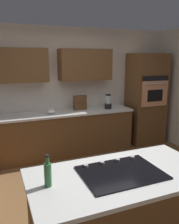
{
  "coord_description": "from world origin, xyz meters",
  "views": [
    {
      "loc": [
        1.4,
        2.76,
        1.97
      ],
      "look_at": [
        -0.17,
        -1.09,
        1.01
      ],
      "focal_mm": 37.56,
      "sensor_mm": 36.0,
      "label": 1
    }
  ],
  "objects_px": {
    "wall_oven": "(146,99)",
    "spice_rack": "(80,103)",
    "oil_bottle": "(48,174)",
    "cooktop": "(121,172)",
    "blender": "(108,102)",
    "mixing_bowl": "(51,111)"
  },
  "relations": [
    {
      "from": "wall_oven",
      "to": "spice_rack",
      "type": "xyz_separation_m",
      "value": [
        1.6,
        -0.08,
        0.01
      ]
    },
    {
      "from": "oil_bottle",
      "to": "wall_oven",
      "type": "bearing_deg",
      "value": -137.31
    },
    {
      "from": "wall_oven",
      "to": "cooktop",
      "type": "relative_size",
      "value": 2.72
    },
    {
      "from": "spice_rack",
      "to": "oil_bottle",
      "type": "bearing_deg",
      "value": 64.89
    },
    {
      "from": "blender",
      "to": "spice_rack",
      "type": "bearing_deg",
      "value": -11.24
    },
    {
      "from": "wall_oven",
      "to": "blender",
      "type": "relative_size",
      "value": 6.62
    },
    {
      "from": "wall_oven",
      "to": "blender",
      "type": "bearing_deg",
      "value": 2.01
    },
    {
      "from": "cooktop",
      "to": "blender",
      "type": "distance_m",
      "value": 2.92
    },
    {
      "from": "spice_rack",
      "to": "oil_bottle",
      "type": "height_order",
      "value": "spice_rack"
    },
    {
      "from": "wall_oven",
      "to": "cooktop",
      "type": "height_order",
      "value": "wall_oven"
    },
    {
      "from": "cooktop",
      "to": "oil_bottle",
      "type": "xyz_separation_m",
      "value": [
        0.69,
        -0.03,
        0.11
      ]
    },
    {
      "from": "blender",
      "to": "oil_bottle",
      "type": "xyz_separation_m",
      "value": [
        1.89,
        2.63,
        -0.02
      ]
    },
    {
      "from": "cooktop",
      "to": "blender",
      "type": "height_order",
      "value": "blender"
    },
    {
      "from": "wall_oven",
      "to": "spice_rack",
      "type": "bearing_deg",
      "value": -3.01
    },
    {
      "from": "mixing_bowl",
      "to": "blender",
      "type": "bearing_deg",
      "value": 180.0
    },
    {
      "from": "spice_rack",
      "to": "mixing_bowl",
      "type": "bearing_deg",
      "value": 10.4
    },
    {
      "from": "spice_rack",
      "to": "blender",
      "type": "bearing_deg",
      "value": 168.76
    },
    {
      "from": "wall_oven",
      "to": "mixing_bowl",
      "type": "relative_size",
      "value": 10.99
    },
    {
      "from": "spice_rack",
      "to": "wall_oven",
      "type": "bearing_deg",
      "value": 176.99
    },
    {
      "from": "cooktop",
      "to": "wall_oven",
      "type": "bearing_deg",
      "value": -129.18
    },
    {
      "from": "cooktop",
      "to": "mixing_bowl",
      "type": "distance_m",
      "value": 2.66
    },
    {
      "from": "blender",
      "to": "oil_bottle",
      "type": "bearing_deg",
      "value": 54.31
    }
  ]
}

